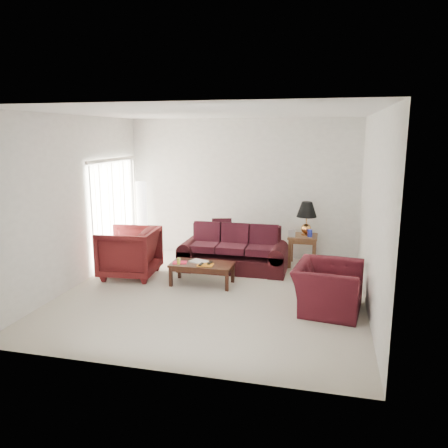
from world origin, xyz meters
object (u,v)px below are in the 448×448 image
(end_table, at_px, (302,250))
(floor_lamp, at_px, (142,218))
(armchair_left, at_px, (129,252))
(armchair_right, at_px, (328,287))
(coffee_table, at_px, (202,274))
(sofa, at_px, (233,249))

(end_table, distance_m, floor_lamp, 3.59)
(floor_lamp, bearing_deg, end_table, -0.48)
(armchair_left, bearing_deg, armchair_right, 72.81)
(coffee_table, bearing_deg, floor_lamp, 131.92)
(sofa, bearing_deg, coffee_table, -106.61)
(armchair_left, bearing_deg, end_table, 109.90)
(sofa, distance_m, coffee_table, 1.04)
(sofa, distance_m, end_table, 1.47)
(armchair_right, xyz_separation_m, coffee_table, (-2.21, 0.66, -0.16))
(floor_lamp, xyz_separation_m, armchair_right, (4.07, -2.29, -0.47))
(floor_lamp, relative_size, armchair_right, 1.50)
(sofa, height_order, end_table, sofa)
(armchair_right, bearing_deg, floor_lamp, 68.41)
(armchair_left, relative_size, armchair_right, 0.93)
(coffee_table, bearing_deg, sofa, 61.79)
(sofa, relative_size, armchair_left, 2.04)
(armchair_left, xyz_separation_m, coffee_table, (1.47, -0.12, -0.27))
(end_table, bearing_deg, floor_lamp, 179.52)
(end_table, bearing_deg, coffee_table, -136.58)
(sofa, bearing_deg, armchair_left, -151.25)
(armchair_left, distance_m, armchair_right, 3.76)
(sofa, distance_m, armchair_right, 2.45)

